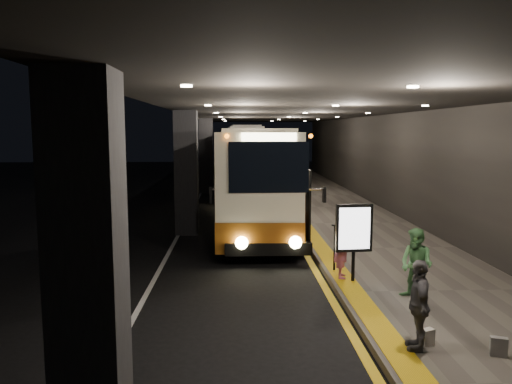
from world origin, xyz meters
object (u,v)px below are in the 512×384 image
object	(u,v)px
passenger_boarding	(342,247)
bag_plain	(427,337)
coach_third	(244,150)
passenger_waiting_grey	(419,305)
bag_polka	(499,347)
passenger_waiting_green	(416,265)
stanchion_post	(335,248)
coach_second	(244,162)
coach_main	(259,182)
info_sign	(354,230)

from	to	relation	value
passenger_boarding	bag_plain	bearing A→B (deg)	-164.13
coach_third	passenger_waiting_grey	xyz separation A→B (m)	(2.17, -37.23, -1.02)
bag_polka	bag_plain	xyz separation A→B (m)	(-0.98, 0.44, -0.01)
coach_third	bag_plain	world-z (taller)	coach_third
passenger_waiting_green	stanchion_post	distance (m)	2.62
stanchion_post	bag_polka	bearing A→B (deg)	-71.61
coach_second	passenger_boarding	size ratio (longest dim) A/B	7.58
passenger_boarding	passenger_waiting_green	world-z (taller)	passenger_waiting_green
stanchion_post	bag_plain	bearing A→B (deg)	-81.56
coach_third	passenger_boarding	size ratio (longest dim) A/B	8.43
passenger_waiting_grey	bag_polka	size ratio (longest dim) A/B	4.85
coach_main	bag_polka	bearing A→B (deg)	-71.79
bag_polka	coach_third	bearing A→B (deg)	95.12
passenger_waiting_grey	bag_polka	bearing A→B (deg)	85.86
coach_main	bag_polka	size ratio (longest dim) A/B	38.18
coach_third	stanchion_post	world-z (taller)	coach_third
passenger_waiting_grey	info_sign	world-z (taller)	info_sign
coach_main	info_sign	bearing A→B (deg)	-73.51
coach_third	passenger_waiting_green	size ratio (longest dim) A/B	8.37
passenger_boarding	bag_plain	world-z (taller)	passenger_boarding
coach_main	coach_second	bearing A→B (deg)	93.89
bag_plain	passenger_waiting_green	bearing A→B (deg)	74.78
bag_polka	stanchion_post	distance (m)	5.22
stanchion_post	passenger_waiting_grey	bearing A→B (deg)	-84.46
passenger_boarding	passenger_waiting_green	xyz separation A→B (m)	(1.22, -1.66, 0.01)
passenger_waiting_grey	bag_plain	bearing A→B (deg)	130.64
info_sign	stanchion_post	xyz separation A→B (m)	(-0.26, 0.94, -0.66)
info_sign	bag_plain	bearing A→B (deg)	-88.62
coach_third	passenger_boarding	xyz separation A→B (m)	(1.78, -33.24, -1.01)
passenger_waiting_green	stanchion_post	world-z (taller)	passenger_waiting_green
coach_third	bag_plain	bearing A→B (deg)	-87.75
coach_main	passenger_waiting_grey	size ratio (longest dim) A/B	7.87
coach_second	bag_plain	distance (m)	23.15
passenger_waiting_green	stanchion_post	xyz separation A→B (m)	(-1.27, 2.29, -0.18)
coach_main	bag_plain	size ratio (longest dim) A/B	42.04
passenger_boarding	passenger_waiting_grey	xyz separation A→B (m)	(0.40, -3.99, -0.01)
bag_plain	passenger_waiting_grey	bearing A→B (deg)	-150.15
passenger_waiting_grey	stanchion_post	world-z (taller)	passenger_waiting_grey
bag_plain	info_sign	bearing A→B (deg)	96.54
bag_polka	info_sign	size ratio (longest dim) A/B	0.17
coach_main	coach_third	world-z (taller)	coach_third
coach_third	info_sign	world-z (taller)	coach_third
coach_second	coach_third	bearing A→B (deg)	91.56
coach_main	stanchion_post	xyz separation A→B (m)	(1.63, -6.52, -1.01)
coach_third	stanchion_post	distance (m)	32.68
passenger_waiting_grey	stanchion_post	size ratio (longest dim) A/B	1.27
coach_second	passenger_waiting_grey	xyz separation A→B (m)	(2.42, -23.08, -0.82)
coach_second	passenger_boarding	xyz separation A→B (m)	(2.02, -19.09, -0.81)
bag_polka	stanchion_post	world-z (taller)	stanchion_post
passenger_boarding	info_sign	bearing A→B (deg)	-138.96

